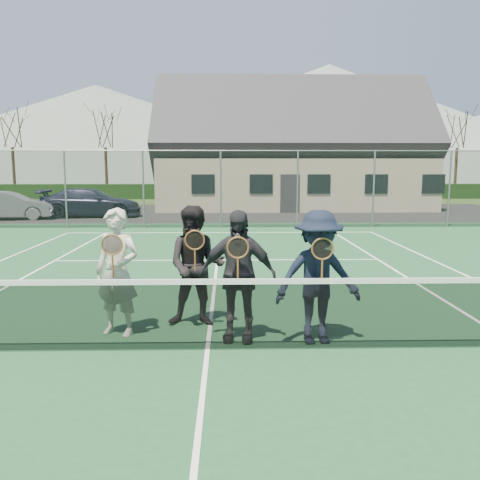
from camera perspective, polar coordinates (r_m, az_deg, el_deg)
The scene contains 21 objects.
ground at distance 26.44m, azimuth -1.97°, elevation 3.05°, with size 220.00×220.00×0.00m, color #304C1B.
court_surface at distance 6.77m, azimuth -3.67°, elevation -12.31°, with size 30.00×30.00×0.02m, color #1C4C2B.
tarmac_carpark at distance 26.79m, azimuth -10.57°, elevation 2.99°, with size 40.00×12.00×0.01m, color black.
hedge_row at distance 38.38m, azimuth -1.80°, elevation 5.48°, with size 40.00×1.20×1.10m, color black.
hill_west at distance 104.65m, azimuth -15.69°, elevation 11.55°, with size 110.00×110.00×18.00m, color #596B5F.
hill_centre at distance 103.60m, azimuth 9.84°, elevation 12.88°, with size 120.00×120.00×22.00m, color slate.
car_b at distance 25.31m, azimuth -24.50°, elevation 3.53°, with size 1.35×3.86×1.27m, color gray.
car_c at distance 25.29m, azimuth -16.39°, elevation 4.04°, with size 1.91×4.70×1.36m, color #1A1C34.
court_markings at distance 6.77m, azimuth -3.67°, elevation -12.19°, with size 11.03×23.83×0.01m.
tennis_net at distance 6.60m, azimuth -3.71°, elevation -8.00°, with size 11.68×0.08×1.10m.
perimeter_fence at distance 19.86m, azimuth -2.18°, elevation 5.74°, with size 30.07×0.07×3.02m.
clubhouse at distance 30.60m, azimuth 5.72°, elevation 11.19°, with size 15.60×8.20×7.70m.
tree_a at distance 42.70m, azimuth -24.35°, elevation 12.09°, with size 3.20×3.20×7.77m.
tree_b at distance 40.56m, azimuth -14.98°, elevation 12.77°, with size 3.20×3.20×7.77m.
tree_c at distance 39.52m, azimuth 1.15°, elevation 13.17°, with size 3.20×3.20×7.77m.
tree_d at distance 41.19m, azimuth 15.55°, elevation 12.68°, with size 3.20×3.20×7.77m.
tree_e at distance 43.28m, azimuth 23.34°, elevation 12.08°, with size 3.20×3.20×7.77m.
player_a at distance 7.32m, azimuth -13.60°, elevation -3.52°, with size 0.76×0.62×1.80m.
player_b at distance 7.57m, azimuth -4.93°, elevation -2.94°, with size 0.92×0.74×1.80m.
player_c at distance 6.89m, azimuth -0.29°, elevation -4.03°, with size 1.11×0.60×1.80m.
player_d at distance 6.87m, azimuth 8.75°, elevation -4.16°, with size 1.24×0.81×1.80m.
Camera 1 is at (0.27, -6.34, 2.38)m, focal length 38.00 mm.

